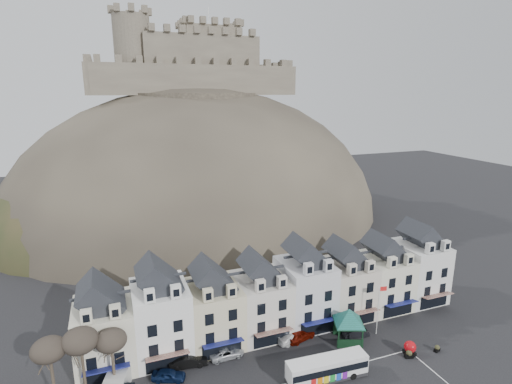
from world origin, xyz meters
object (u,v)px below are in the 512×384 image
Objects in this scene: bus_shelter at (349,316)px; flagpole at (379,306)px; bus at (327,367)px; car_silver at (227,353)px; red_buoy at (410,348)px; car_navy at (169,375)px; car_maroon at (300,335)px; car_charcoal at (356,332)px; white_van at (119,379)px; car_white at (292,337)px; car_black at (188,361)px.

flagpole is at bearing 20.87° from bus_shelter.
bus is 2.22× the size of car_silver.
bus reaches higher than red_buoy.
car_silver is (7.54, 1.62, -0.04)m from car_navy.
car_charcoal is (7.51, -2.00, -0.14)m from car_maroon.
red_buoy is 6.27m from flagpole.
car_navy reaches higher than car_charcoal.
bus_shelter is 1.60× the size of car_maroon.
red_buoy is 30.28m from car_navy.
car_maroon is at bearing 146.53° from red_buoy.
white_van is at bearing 76.26° from car_maroon.
red_buoy reaches higher than car_maroon.
car_navy is at bearing 96.93° from car_charcoal.
car_silver is (-21.01, 2.52, -3.61)m from flagpole.
car_silver is 1.00× the size of car_maroon.
flagpole reaches higher than car_white.
bus is 12.66m from flagpole.
car_navy is (-17.42, 6.27, -0.85)m from bus.
bus is at bearing -0.06° from white_van.
bus reaches higher than car_maroon.
flagpole is at bearing -91.67° from car_charcoal.
car_black is at bearing 74.03° from car_maroon.
car_white reaches higher than car_charcoal.
car_navy reaches higher than car_silver.
car_white is at bearing 84.82° from car_charcoal.
car_navy is 0.89× the size of car_maroon.
car_navy is at bearing 83.54° from car_white.
bus_shelter is 1.62× the size of car_white.
car_black reaches higher than car_navy.
car_navy is at bearing 127.50° from car_black.
flagpole reaches higher than car_charcoal.
car_black is 4.93m from car_silver.
flagpole is at bearing -89.97° from car_black.
flagpole is at bearing -114.05° from car_white.
car_maroon reaches higher than car_charcoal.
car_black is at bearing 164.02° from red_buoy.
car_silver is at bearing -84.42° from car_black.
white_van is 1.27× the size of car_white.
car_white is (9.20, 0.00, 0.01)m from car_silver.
red_buoy is 0.43× the size of car_white.
flagpole is (11.13, 5.37, 2.72)m from bus.
bus is 10.00m from car_charcoal.
white_van reaches higher than car_silver.
car_charcoal is at bearing -89.43° from car_black.
car_maroon is 1.19× the size of car_charcoal.
car_black is at bearing 78.00° from car_white.
flagpole is (4.75, -0.02, 0.51)m from bus_shelter.
car_silver reaches higher than car_charcoal.
car_white is at bearing 74.03° from car_maroon.
car_maroon is at bearing 178.05° from bus_shelter.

